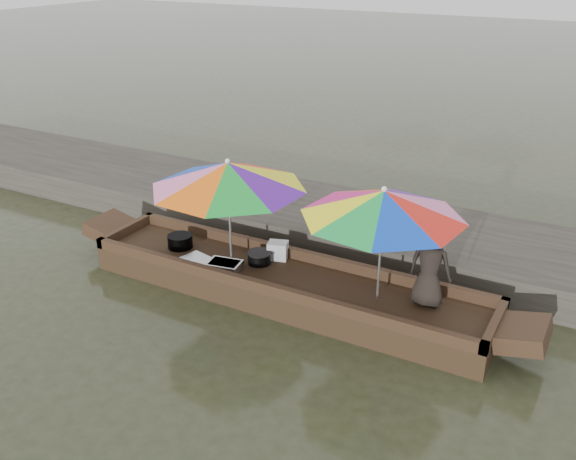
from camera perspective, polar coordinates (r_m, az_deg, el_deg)
The scene contains 11 objects.
water at distance 9.07m, azimuth -0.31°, elevation -6.00°, with size 80.00×80.00×0.00m, color #282D18.
dock at distance 10.73m, azimuth 5.42°, elevation 0.35°, with size 22.00×2.20×0.50m, color #2D2B26.
boat_hull at distance 8.98m, azimuth -0.31°, elevation -5.04°, with size 5.81×1.20×0.35m, color black.
cooking_pot at distance 9.81m, azimuth -9.57°, elevation -0.99°, with size 0.37×0.37×0.20m, color black.
tray_crayfish at distance 9.12m, azimuth -5.67°, elevation -3.12°, with size 0.47×0.32×0.09m, color silver.
tray_scallop at distance 9.33m, azimuth -7.98°, elevation -2.70°, with size 0.47×0.32×0.06m, color silver.
charcoal_grill at distance 9.21m, azimuth -2.56°, elevation -2.51°, with size 0.33×0.33×0.16m, color black.
supply_bag at distance 9.31m, azimuth -0.91°, elevation -1.83°, with size 0.28×0.22×0.26m, color silver.
vendor at distance 8.16m, azimuth 12.54°, elevation -3.08°, with size 0.54×0.35×1.10m, color black.
umbrella_bow at distance 8.99m, azimuth -5.23°, elevation 1.60°, with size 2.19×2.19×1.55m, color #FFF714, non-canonical shape.
umbrella_stern at distance 8.04m, azimuth 8.23°, elevation -1.36°, with size 2.05×2.05×1.55m, color pink, non-canonical shape.
Camera 1 is at (3.83, -6.85, 4.54)m, focal length 40.00 mm.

